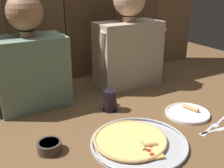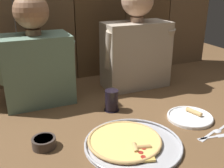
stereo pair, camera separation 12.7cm
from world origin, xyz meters
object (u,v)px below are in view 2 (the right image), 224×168
Objects in this scene: drinking_glass at (112,100)px; diner_left at (36,56)px; diner_right at (136,41)px; dinner_plate at (190,117)px; dipping_bowl at (44,142)px; pizza_tray at (130,142)px.

drinking_glass is 0.47m from diner_left.
diner_right is (0.28, 0.26, 0.24)m from drinking_glass.
drinking_glass is 0.45m from diner_right.
drinking_glass is (-0.32, 0.24, 0.05)m from dinner_plate.
diner_left reaches higher than dinner_plate.
diner_left is at bearing -179.98° from diner_right.
dinner_plate is 2.28× the size of dipping_bowl.
diner_left is at bearing 82.42° from dipping_bowl.
dipping_bowl is 0.17× the size of diner_left.
pizza_tray is 0.39m from dinner_plate.
drinking_glass is at bearing -38.91° from diner_left.
diner_left is at bearing 141.09° from drinking_glass.
pizza_tray is at bearing -119.81° from diner_right.
diner_left is at bearing 114.71° from pizza_tray.
pizza_tray is 0.69m from diner_left.
dinner_plate is at bearing 12.00° from pizza_tray.
diner_right is (-0.04, 0.51, 0.28)m from dinner_plate.
drinking_glass is (0.06, 0.32, 0.05)m from pizza_tray.
dinner_plate is at bearing -3.48° from dipping_bowl.
pizza_tray is 0.64× the size of diner_right.
dinner_plate is 0.35× the size of diner_right.
dinner_plate is at bearing -38.02° from diner_left.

